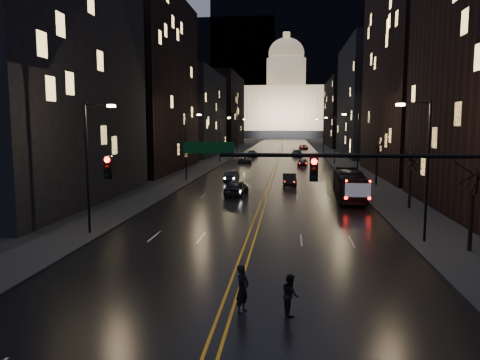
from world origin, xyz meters
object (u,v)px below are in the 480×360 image
(oncoming_car_b, at_px, (231,176))
(pedestrian_a, at_px, (242,289))
(bus, at_px, (349,185))
(oncoming_car_a, at_px, (236,188))
(traffic_signal, at_px, (372,182))
(receding_car_a, at_px, (289,180))
(pedestrian_b, at_px, (290,294))

(oncoming_car_b, xyz_separation_m, pedestrian_a, (5.71, -42.23, 0.25))
(oncoming_car_b, bearing_deg, pedestrian_a, 98.91)
(bus, bearing_deg, oncoming_car_a, 173.84)
(traffic_signal, xyz_separation_m, pedestrian_a, (-5.24, -2.00, -4.13))
(receding_car_a, bearing_deg, traffic_signal, -87.07)
(oncoming_car_a, bearing_deg, pedestrian_b, 106.79)
(traffic_signal, xyz_separation_m, pedestrian_b, (-3.34, -2.00, -4.28))
(traffic_signal, height_order, receding_car_a, traffic_signal)
(bus, bearing_deg, oncoming_car_b, 137.61)
(oncoming_car_a, xyz_separation_m, receding_car_a, (5.60, 8.35, -0.08))
(pedestrian_b, bearing_deg, pedestrian_a, 74.65)
(receding_car_a, bearing_deg, pedestrian_a, -95.00)
(bus, height_order, pedestrian_a, bus)
(oncoming_car_a, xyz_separation_m, pedestrian_b, (5.66, -30.76, -0.00))
(bus, xyz_separation_m, oncoming_car_a, (-11.52, 1.61, -0.65))
(oncoming_car_b, bearing_deg, pedestrian_b, 101.43)
(oncoming_car_b, relative_size, pedestrian_a, 2.27)
(oncoming_car_b, relative_size, receding_car_a, 0.98)
(traffic_signal, xyz_separation_m, receding_car_a, (-3.41, 37.11, -4.36))
(traffic_signal, bearing_deg, pedestrian_b, -149.14)
(traffic_signal, xyz_separation_m, oncoming_car_b, (-10.95, 40.23, -4.37))
(oncoming_car_a, bearing_deg, oncoming_car_b, -73.99)
(oncoming_car_b, relative_size, pedestrian_b, 2.70)
(oncoming_car_a, height_order, pedestrian_a, pedestrian_a)
(oncoming_car_b, distance_m, pedestrian_a, 42.62)
(pedestrian_a, bearing_deg, receding_car_a, 21.13)
(bus, bearing_deg, traffic_signal, -93.51)
(oncoming_car_a, xyz_separation_m, oncoming_car_b, (-1.95, 11.48, -0.09))
(receding_car_a, xyz_separation_m, pedestrian_b, (0.07, -39.10, 0.07))
(pedestrian_a, bearing_deg, oncoming_car_b, 31.52)
(traffic_signal, height_order, oncoming_car_b, traffic_signal)
(oncoming_car_a, relative_size, pedestrian_a, 2.48)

